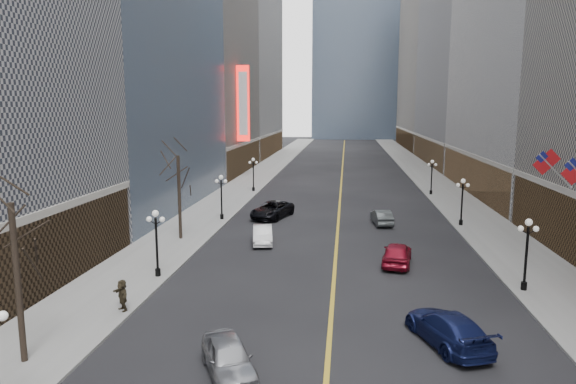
% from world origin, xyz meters
% --- Properties ---
extents(sidewalk_east, '(6.00, 230.00, 0.15)m').
position_xyz_m(sidewalk_east, '(14.00, 70.00, 0.07)').
color(sidewalk_east, gray).
rests_on(sidewalk_east, ground).
extents(sidewalk_west, '(6.00, 230.00, 0.15)m').
position_xyz_m(sidewalk_west, '(-14.00, 70.00, 0.07)').
color(sidewalk_west, gray).
rests_on(sidewalk_west, ground).
extents(lane_line, '(0.25, 200.00, 0.02)m').
position_xyz_m(lane_line, '(0.00, 80.00, 0.01)').
color(lane_line, gold).
rests_on(lane_line, ground).
extents(bldg_east_c, '(26.60, 40.60, 48.80)m').
position_xyz_m(bldg_east_c, '(29.88, 106.00, 24.18)').
color(bldg_east_c, '#969699').
rests_on(bldg_east_c, ground).
extents(bldg_east_d, '(26.60, 46.60, 62.80)m').
position_xyz_m(bldg_east_d, '(29.90, 149.00, 31.17)').
color(bldg_east_d, gray).
rests_on(bldg_east_d, ground).
extents(bldg_west_c, '(26.60, 30.60, 50.80)m').
position_xyz_m(bldg_west_c, '(-29.88, 87.00, 25.19)').
color(bldg_west_c, gray).
rests_on(bldg_west_c, ground).
extents(bldg_west_d, '(26.60, 38.60, 72.80)m').
position_xyz_m(bldg_west_d, '(-29.92, 121.00, 36.17)').
color(bldg_west_d, silver).
rests_on(bldg_west_d, ground).
extents(streetlamp_east_1, '(1.26, 0.44, 4.52)m').
position_xyz_m(streetlamp_east_1, '(11.80, 30.00, 2.90)').
color(streetlamp_east_1, black).
rests_on(streetlamp_east_1, sidewalk_east).
extents(streetlamp_east_2, '(1.26, 0.44, 4.52)m').
position_xyz_m(streetlamp_east_2, '(11.80, 48.00, 2.90)').
color(streetlamp_east_2, black).
rests_on(streetlamp_east_2, sidewalk_east).
extents(streetlamp_east_3, '(1.26, 0.44, 4.52)m').
position_xyz_m(streetlamp_east_3, '(11.80, 66.00, 2.90)').
color(streetlamp_east_3, black).
rests_on(streetlamp_east_3, sidewalk_east).
extents(streetlamp_west_1, '(1.26, 0.44, 4.52)m').
position_xyz_m(streetlamp_west_1, '(-11.80, 30.00, 2.90)').
color(streetlamp_west_1, black).
rests_on(streetlamp_west_1, sidewalk_west).
extents(streetlamp_west_2, '(1.26, 0.44, 4.52)m').
position_xyz_m(streetlamp_west_2, '(-11.80, 48.00, 2.90)').
color(streetlamp_west_2, black).
rests_on(streetlamp_west_2, sidewalk_west).
extents(streetlamp_west_3, '(1.26, 0.44, 4.52)m').
position_xyz_m(streetlamp_west_3, '(-11.80, 66.00, 2.90)').
color(streetlamp_west_3, black).
rests_on(streetlamp_west_3, sidewalk_west).
extents(flag_5, '(2.87, 0.12, 2.87)m').
position_xyz_m(flag_5, '(15.31, 37.00, 7.29)').
color(flag_5, '#B2B2B7').
rests_on(flag_5, ground).
extents(theatre_marquee, '(2.00, 0.55, 12.00)m').
position_xyz_m(theatre_marquee, '(-15.88, 80.00, 12.00)').
color(theatre_marquee, red).
rests_on(theatre_marquee, ground).
extents(tree_west_near, '(3.60, 3.60, 7.92)m').
position_xyz_m(tree_west_near, '(-13.50, 18.00, 6.24)').
color(tree_west_near, '#2D231C').
rests_on(tree_west_near, sidewalk_west).
extents(tree_west_far, '(3.60, 3.60, 7.92)m').
position_xyz_m(tree_west_far, '(-13.50, 40.00, 6.24)').
color(tree_west_far, '#2D231C').
rests_on(tree_west_far, sidewalk_west).
extents(car_nb_near, '(3.65, 4.99, 1.58)m').
position_xyz_m(car_nb_near, '(-4.18, 18.08, 0.79)').
color(car_nb_near, '#989A9F').
rests_on(car_nb_near, ground).
extents(car_nb_mid, '(2.34, 4.73, 1.49)m').
position_xyz_m(car_nb_mid, '(-6.24, 39.65, 0.75)').
color(car_nb_mid, silver).
rests_on(car_nb_mid, ground).
extents(car_nb_far, '(4.52, 6.68, 1.70)m').
position_xyz_m(car_nb_far, '(-6.90, 49.87, 0.85)').
color(car_nb_far, black).
rests_on(car_nb_far, ground).
extents(car_sb_near, '(4.08, 6.04, 1.62)m').
position_xyz_m(car_sb_near, '(5.70, 22.15, 0.81)').
color(car_sb_near, '#141B4B').
rests_on(car_sb_near, ground).
extents(car_sb_mid, '(2.72, 5.17, 1.68)m').
position_xyz_m(car_sb_mid, '(4.49, 34.86, 0.84)').
color(car_sb_mid, maroon).
rests_on(car_sb_mid, ground).
extents(car_sb_far, '(2.11, 4.61, 1.47)m').
position_xyz_m(car_sb_far, '(4.24, 48.02, 0.73)').
color(car_sb_far, '#44494A').
rests_on(car_sb_far, ground).
extents(ped_west_far, '(1.50, 1.50, 1.77)m').
position_xyz_m(ped_west_far, '(-11.60, 24.05, 1.04)').
color(ped_west_far, '#322A1B').
rests_on(ped_west_far, sidewalk_west).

